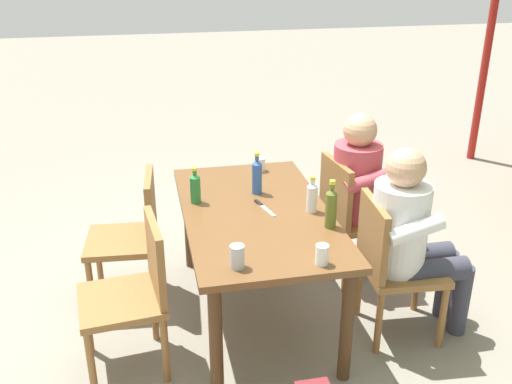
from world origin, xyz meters
name	(u,v)px	position (x,y,z in m)	size (l,w,h in m)	color
ground_plane	(256,313)	(0.00, 0.00, 0.00)	(24.00, 24.00, 0.00)	gray
dining_table	(256,225)	(0.00, 0.00, 0.63)	(1.51, 0.85, 0.73)	brown
chair_far_left	(350,212)	(-0.33, 0.73, 0.49)	(0.49, 0.49, 0.87)	olive
chair_far_right	(390,261)	(0.34, 0.73, 0.49)	(0.47, 0.47, 0.87)	olive
chair_near_left	(134,232)	(-0.33, -0.73, 0.49)	(0.47, 0.47, 0.87)	olive
chair_near_right	(135,289)	(0.33, -0.73, 0.49)	(0.48, 0.48, 0.87)	olive
person_in_white_shirt	(367,188)	(-0.34, 0.83, 0.66)	(0.47, 0.61, 1.18)	#B7424C
person_in_plaid_shirt	(411,234)	(0.34, 0.83, 0.66)	(0.47, 0.61, 1.18)	white
bottle_olive	(331,207)	(0.29, 0.36, 0.85)	(0.06, 0.06, 0.28)	#566623
bottle_green	(195,187)	(-0.19, -0.33, 0.82)	(0.06, 0.06, 0.23)	#287A38
bottle_blue	(257,176)	(-0.25, 0.06, 0.84)	(0.06, 0.06, 0.27)	#2D56A3
bottle_clear	(312,197)	(0.08, 0.32, 0.82)	(0.06, 0.06, 0.22)	white
cup_steel	(237,257)	(0.61, -0.22, 0.79)	(0.07, 0.07, 0.12)	#B2B7BC
cup_white	(322,255)	(0.67, 0.19, 0.78)	(0.07, 0.07, 0.10)	white
cup_glass	(260,164)	(-0.62, 0.16, 0.77)	(0.07, 0.07, 0.09)	silver
table_knife	(263,207)	(-0.03, 0.05, 0.73)	(0.24, 0.08, 0.01)	silver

